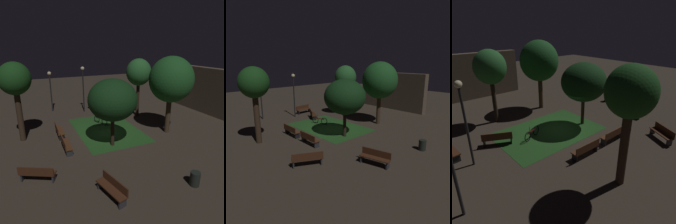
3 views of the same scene
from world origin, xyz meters
The scene contains 15 objects.
ground_plane centered at (0.00, 0.00, 0.00)m, with size 60.00×60.00×0.00m, color #3D3328.
grass_lawn centered at (-0.97, 0.45, 0.01)m, with size 6.98×4.76×0.01m, color #23511E.
bench_by_lamp centered at (-1.23, -3.32, 0.48)m, with size 1.81×0.53×0.88m.
bench_corner centered at (1.23, -3.32, 0.48)m, with size 1.81×0.50×0.88m.
bench_near_trees centered at (6.31, -2.27, 0.48)m, with size 1.86×0.89×0.88m.
bench_back_row centered at (3.81, -5.28, 0.48)m, with size 1.25×1.82×0.88m.
bench_path_side centered at (-4.41, 1.10, 0.48)m, with size 1.81×1.27×0.88m.
tree_right_canopy centered at (1.70, -0.23, 3.19)m, with size 3.21×3.21×4.56m.
tree_tall_center centered at (-1.61, -5.81, 4.29)m, with size 2.12×2.12×5.54m.
tree_back_left centered at (-2.94, 4.42, 4.11)m, with size 2.27×2.27×5.39m.
tree_back_right centered at (1.37, 4.58, 4.10)m, with size 3.22×3.22×5.82m.
lamp_post_plaza_west centered at (-6.25, 0.12, 3.09)m, with size 0.36×0.36×4.55m.
trash_bin centered at (7.20, 1.72, 0.36)m, with size 0.48×0.48×0.72m, color black.
bicycle centered at (-2.35, 0.43, 0.34)m, with size 1.51×0.67×0.93m.
building_wall_backdrop centered at (-1.70, 11.29, 2.22)m, with size 8.73×0.80×4.44m, color brown.
Camera 3 is at (-8.71, -9.87, 6.78)m, focal length 33.19 mm.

